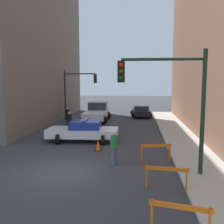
# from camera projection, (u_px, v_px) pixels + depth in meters

# --- Properties ---
(ground_plane) EXTENTS (120.00, 120.00, 0.00)m
(ground_plane) POSITION_uv_depth(u_px,v_px,m) (65.00, 172.00, 11.17)
(ground_plane) COLOR #38383D
(sidewalk_right) EXTENTS (2.40, 44.00, 0.12)m
(sidewalk_right) POSITION_uv_depth(u_px,v_px,m) (208.00, 176.00, 10.51)
(sidewalk_right) COLOR #B2ADA3
(sidewalk_right) RESTS_ON ground_plane
(traffic_light_near) EXTENTS (3.64, 0.35, 5.20)m
(traffic_light_near) POSITION_uv_depth(u_px,v_px,m) (175.00, 93.00, 10.34)
(traffic_light_near) COLOR black
(traffic_light_near) RESTS_ON sidewalk_right
(traffic_light_far) EXTENTS (3.44, 0.35, 5.20)m
(traffic_light_far) POSITION_uv_depth(u_px,v_px,m) (75.00, 88.00, 25.75)
(traffic_light_far) COLOR black
(traffic_light_far) RESTS_ON ground_plane
(police_car) EXTENTS (4.77, 2.49, 1.52)m
(police_car) POSITION_uv_depth(u_px,v_px,m) (83.00, 131.00, 16.73)
(police_car) COLOR white
(police_car) RESTS_ON ground_plane
(white_truck) EXTENTS (2.70, 5.43, 1.90)m
(white_truck) POSITION_uv_depth(u_px,v_px,m) (97.00, 112.00, 25.32)
(white_truck) COLOR silver
(white_truck) RESTS_ON ground_plane
(parked_car_near) EXTENTS (2.51, 4.43, 1.31)m
(parked_car_near) POSITION_uv_depth(u_px,v_px,m) (141.00, 111.00, 28.44)
(parked_car_near) COLOR black
(parked_car_near) RESTS_ON ground_plane
(pedestrian_crossing) EXTENTS (0.51, 0.51, 1.66)m
(pedestrian_crossing) POSITION_uv_depth(u_px,v_px,m) (70.00, 122.00, 19.68)
(pedestrian_crossing) COLOR black
(pedestrian_crossing) RESTS_ON ground_plane
(pedestrian_corner) EXTENTS (0.47, 0.47, 1.66)m
(pedestrian_corner) POSITION_uv_depth(u_px,v_px,m) (68.00, 116.00, 23.02)
(pedestrian_corner) COLOR black
(pedestrian_corner) RESTS_ON ground_plane
(pedestrian_sidewalk) EXTENTS (0.51, 0.51, 1.66)m
(pedestrian_sidewalk) POSITION_uv_depth(u_px,v_px,m) (114.00, 148.00, 11.94)
(pedestrian_sidewalk) COLOR #474C66
(pedestrian_sidewalk) RESTS_ON ground_plane
(barrier_front) EXTENTS (1.58, 0.45, 0.90)m
(barrier_front) POSITION_uv_depth(u_px,v_px,m) (180.00, 215.00, 6.39)
(barrier_front) COLOR orange
(barrier_front) RESTS_ON ground_plane
(barrier_mid) EXTENTS (1.59, 0.34, 0.90)m
(barrier_mid) POSITION_uv_depth(u_px,v_px,m) (166.00, 175.00, 9.15)
(barrier_mid) COLOR orange
(barrier_mid) RESTS_ON ground_plane
(barrier_back) EXTENTS (1.58, 0.46, 0.90)m
(barrier_back) POSITION_uv_depth(u_px,v_px,m) (156.00, 150.00, 12.48)
(barrier_back) COLOR orange
(barrier_back) RESTS_ON ground_plane
(traffic_cone) EXTENTS (0.36, 0.36, 0.66)m
(traffic_cone) POSITION_uv_depth(u_px,v_px,m) (98.00, 145.00, 14.54)
(traffic_cone) COLOR black
(traffic_cone) RESTS_ON ground_plane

